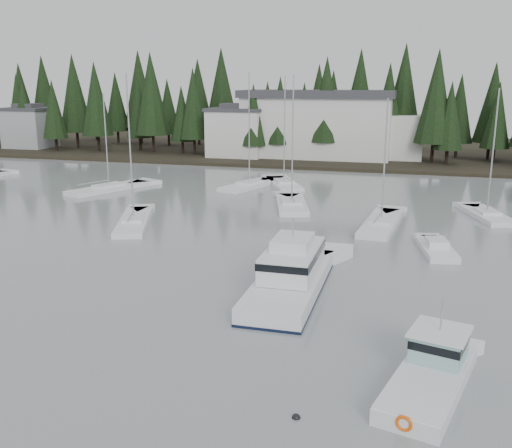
{
  "coord_description": "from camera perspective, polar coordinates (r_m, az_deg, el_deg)",
  "views": [
    {
      "loc": [
        11.05,
        -12.79,
        12.86
      ],
      "look_at": [
        -0.08,
        26.87,
        2.5
      ],
      "focal_mm": 40.0,
      "sensor_mm": 36.0,
      "label": 1
    }
  ],
  "objects": [
    {
      "name": "sailboat_0",
      "position": [
        53.91,
        -12.09,
        0.08
      ],
      "size": [
        6.22,
        10.89,
        14.07
      ],
      "rotation": [
        0.0,
        0.0,
        1.94
      ],
      "color": "white",
      "rests_on": "ground"
    },
    {
      "name": "runabout_1",
      "position": [
        46.33,
        17.57,
        -2.51
      ],
      "size": [
        3.33,
        6.61,
        1.42
      ],
      "rotation": [
        0.0,
        0.0,
        1.76
      ],
      "color": "white",
      "rests_on": "ground"
    },
    {
      "name": "far_shore_land",
      "position": [
        111.09,
        9.94,
        7.26
      ],
      "size": [
        240.0,
        54.0,
        1.0
      ],
      "primitive_type": "cube",
      "color": "black",
      "rests_on": "ground"
    },
    {
      "name": "sailboat_1",
      "position": [
        71.15,
        -0.67,
        3.77
      ],
      "size": [
        5.73,
        10.0,
        14.48
      ],
      "rotation": [
        0.0,
        0.0,
        1.25
      ],
      "color": "white",
      "rests_on": "ground"
    },
    {
      "name": "sailboat_4",
      "position": [
        53.38,
        12.4,
        -0.1
      ],
      "size": [
        3.67,
        11.15,
        11.96
      ],
      "rotation": [
        0.0,
        0.0,
        1.48
      ],
      "color": "white",
      "rests_on": "ground"
    },
    {
      "name": "cabin_cruiser_center",
      "position": [
        36.08,
        3.51,
        -5.45
      ],
      "size": [
        3.86,
        12.27,
        5.27
      ],
      "rotation": [
        0.0,
        0.0,
        1.58
      ],
      "color": "white",
      "rests_on": "ground"
    },
    {
      "name": "sailboat_8",
      "position": [
        59.6,
        22.05,
        0.68
      ],
      "size": [
        4.96,
        8.48,
        12.79
      ],
      "rotation": [
        0.0,
        0.0,
        1.88
      ],
      "color": "white",
      "rests_on": "ground"
    },
    {
      "name": "sailboat_12",
      "position": [
        72.12,
        2.8,
        3.89
      ],
      "size": [
        6.81,
        9.97,
        14.05
      ],
      "rotation": [
        0.0,
        0.0,
        2.02
      ],
      "color": "white",
      "rests_on": "ground"
    },
    {
      "name": "house_west",
      "position": [
        96.63,
        -1.91,
        9.24
      ],
      "size": [
        9.54,
        7.42,
        8.75
      ],
      "color": "silver",
      "rests_on": "ground"
    },
    {
      "name": "mooring_buoy_dark",
      "position": [
        23.7,
        4.03,
        -18.78
      ],
      "size": [
        0.35,
        0.35,
        0.35
      ],
      "primitive_type": "sphere",
      "color": "black",
      "rests_on": "ground"
    },
    {
      "name": "house_far_west",
      "position": [
        117.97,
        -21.7,
        9.03
      ],
      "size": [
        8.48,
        7.42,
        8.25
      ],
      "color": "#999EA0",
      "rests_on": "ground"
    },
    {
      "name": "sailboat_2",
      "position": [
        60.11,
        3.58,
        1.81
      ],
      "size": [
        5.49,
        10.04,
        14.02
      ],
      "rotation": [
        0.0,
        0.0,
        1.85
      ],
      "color": "white",
      "rests_on": "ground"
    },
    {
      "name": "sailboat_9",
      "position": [
        71.4,
        -14.47,
        3.33
      ],
      "size": [
        7.0,
        11.12,
        12.0
      ],
      "rotation": [
        0.0,
        0.0,
        1.16
      ],
      "color": "white",
      "rests_on": "ground"
    },
    {
      "name": "conifer_treeline",
      "position": [
        100.23,
        9.28,
        6.56
      ],
      "size": [
        200.0,
        22.0,
        20.0
      ],
      "primitive_type": null,
      "color": "black",
      "rests_on": "ground"
    },
    {
      "name": "lobster_boat_teal",
      "position": [
        26.57,
        17.13,
        -14.28
      ],
      "size": [
        4.45,
        7.97,
        4.2
      ],
      "rotation": [
        0.0,
        0.0,
        1.32
      ],
      "color": "white",
      "rests_on": "ground"
    },
    {
      "name": "harbor_inn",
      "position": [
        96.42,
        7.39,
        9.79
      ],
      "size": [
        29.5,
        11.5,
        10.9
      ],
      "color": "silver",
      "rests_on": "ground"
    }
  ]
}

